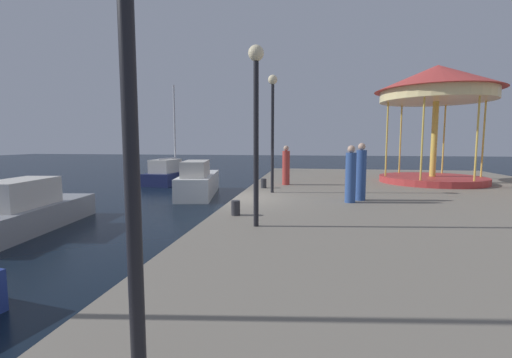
{
  "coord_description": "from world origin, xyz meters",
  "views": [
    {
      "loc": [
        2.64,
        -12.17,
        2.78
      ],
      "look_at": [
        0.24,
        3.31,
        1.11
      ],
      "focal_mm": 24.68,
      "sensor_mm": 36.0,
      "label": 1
    }
  ],
  "objects_px": {
    "bollard_center": "(236,208)",
    "motorboat_white": "(198,182)",
    "person_mid_promenade": "(286,166)",
    "person_far_corner": "(351,176)",
    "lamp_post_mid_promenade": "(256,104)",
    "person_by_the_water": "(361,173)",
    "bollard_north": "(264,183)",
    "carousel": "(437,95)",
    "sailboat_navy": "(171,174)",
    "lamp_post_far_end": "(273,113)",
    "motorboat_grey": "(24,212)"
  },
  "relations": [
    {
      "from": "motorboat_white",
      "to": "bollard_center",
      "type": "height_order",
      "value": "motorboat_white"
    },
    {
      "from": "bollard_north",
      "to": "motorboat_grey",
      "type": "bearing_deg",
      "value": -142.17
    },
    {
      "from": "lamp_post_mid_promenade",
      "to": "lamp_post_far_end",
      "type": "height_order",
      "value": "lamp_post_far_end"
    },
    {
      "from": "motorboat_grey",
      "to": "lamp_post_mid_promenade",
      "type": "height_order",
      "value": "lamp_post_mid_promenade"
    },
    {
      "from": "bollard_north",
      "to": "person_mid_promenade",
      "type": "distance_m",
      "value": 1.68
    },
    {
      "from": "motorboat_grey",
      "to": "person_far_corner",
      "type": "relative_size",
      "value": 3.01
    },
    {
      "from": "carousel",
      "to": "lamp_post_mid_promenade",
      "type": "relative_size",
      "value": 1.37
    },
    {
      "from": "bollard_center",
      "to": "person_mid_promenade",
      "type": "distance_m",
      "value": 7.06
    },
    {
      "from": "person_far_corner",
      "to": "lamp_post_mid_promenade",
      "type": "bearing_deg",
      "value": -124.61
    },
    {
      "from": "motorboat_grey",
      "to": "lamp_post_mid_promenade",
      "type": "bearing_deg",
      "value": -11.37
    },
    {
      "from": "carousel",
      "to": "person_by_the_water",
      "type": "xyz_separation_m",
      "value": [
        -4.17,
        -5.89,
        -3.27
      ]
    },
    {
      "from": "bollard_center",
      "to": "motorboat_white",
      "type": "bearing_deg",
      "value": 114.33
    },
    {
      "from": "carousel",
      "to": "sailboat_navy",
      "type": "bearing_deg",
      "value": 164.04
    },
    {
      "from": "lamp_post_mid_promenade",
      "to": "bollard_center",
      "type": "relative_size",
      "value": 10.32
    },
    {
      "from": "sailboat_navy",
      "to": "motorboat_white",
      "type": "bearing_deg",
      "value": -54.7
    },
    {
      "from": "carousel",
      "to": "bollard_north",
      "type": "xyz_separation_m",
      "value": [
        -7.82,
        -3.23,
        -3.98
      ]
    },
    {
      "from": "motorboat_grey",
      "to": "sailboat_navy",
      "type": "distance_m",
      "value": 12.87
    },
    {
      "from": "bollard_north",
      "to": "person_by_the_water",
      "type": "height_order",
      "value": "person_by_the_water"
    },
    {
      "from": "bollard_north",
      "to": "bollard_center",
      "type": "bearing_deg",
      "value": -90.07
    },
    {
      "from": "lamp_post_mid_promenade",
      "to": "person_far_corner",
      "type": "relative_size",
      "value": 2.22
    },
    {
      "from": "motorboat_grey",
      "to": "lamp_post_far_end",
      "type": "distance_m",
      "value": 8.99
    },
    {
      "from": "person_mid_promenade",
      "to": "sailboat_navy",
      "type": "bearing_deg",
      "value": 142.39
    },
    {
      "from": "motorboat_white",
      "to": "motorboat_grey",
      "type": "bearing_deg",
      "value": -111.35
    },
    {
      "from": "bollard_north",
      "to": "sailboat_navy",
      "type": "bearing_deg",
      "value": 133.9
    },
    {
      "from": "sailboat_navy",
      "to": "lamp_post_mid_promenade",
      "type": "bearing_deg",
      "value": -60.94
    },
    {
      "from": "lamp_post_far_end",
      "to": "person_by_the_water",
      "type": "height_order",
      "value": "lamp_post_far_end"
    },
    {
      "from": "lamp_post_mid_promenade",
      "to": "carousel",
      "type": "bearing_deg",
      "value": 54.8
    },
    {
      "from": "lamp_post_far_end",
      "to": "bollard_north",
      "type": "bearing_deg",
      "value": 111.54
    },
    {
      "from": "motorboat_white",
      "to": "person_by_the_water",
      "type": "distance_m",
      "value": 9.13
    },
    {
      "from": "motorboat_white",
      "to": "person_far_corner",
      "type": "bearing_deg",
      "value": -39.26
    },
    {
      "from": "person_by_the_water",
      "to": "sailboat_navy",
      "type": "bearing_deg",
      "value": 136.95
    },
    {
      "from": "sailboat_navy",
      "to": "lamp_post_far_end",
      "type": "bearing_deg",
      "value": -48.66
    },
    {
      "from": "sailboat_navy",
      "to": "lamp_post_far_end",
      "type": "relative_size",
      "value": 1.46
    },
    {
      "from": "bollard_north",
      "to": "person_by_the_water",
      "type": "xyz_separation_m",
      "value": [
        3.66,
        -2.65,
        0.71
      ]
    },
    {
      "from": "person_mid_promenade",
      "to": "person_far_corner",
      "type": "distance_m",
      "value": 5.04
    },
    {
      "from": "motorboat_grey",
      "to": "sailboat_navy",
      "type": "relative_size",
      "value": 0.85
    },
    {
      "from": "bollard_center",
      "to": "person_by_the_water",
      "type": "distance_m",
      "value": 4.81
    },
    {
      "from": "lamp_post_far_end",
      "to": "person_far_corner",
      "type": "relative_size",
      "value": 2.41
    },
    {
      "from": "motorboat_grey",
      "to": "person_mid_promenade",
      "type": "relative_size",
      "value": 3.11
    },
    {
      "from": "sailboat_navy",
      "to": "motorboat_grey",
      "type": "bearing_deg",
      "value": -88.09
    },
    {
      "from": "person_mid_promenade",
      "to": "bollard_center",
      "type": "bearing_deg",
      "value": -97.12
    },
    {
      "from": "bollard_north",
      "to": "bollard_center",
      "type": "relative_size",
      "value": 1.0
    },
    {
      "from": "lamp_post_mid_promenade",
      "to": "person_by_the_water",
      "type": "relative_size",
      "value": 2.13
    },
    {
      "from": "carousel",
      "to": "person_far_corner",
      "type": "distance_m",
      "value": 8.51
    },
    {
      "from": "bollard_center",
      "to": "person_far_corner",
      "type": "xyz_separation_m",
      "value": [
        3.27,
        2.54,
        0.67
      ]
    },
    {
      "from": "motorboat_grey",
      "to": "bollard_center",
      "type": "xyz_separation_m",
      "value": [
        6.83,
        -0.38,
        0.4
      ]
    },
    {
      "from": "bollard_north",
      "to": "person_mid_promenade",
      "type": "bearing_deg",
      "value": 56.11
    },
    {
      "from": "motorboat_white",
      "to": "person_far_corner",
      "type": "distance_m",
      "value": 9.11
    },
    {
      "from": "motorboat_white",
      "to": "sailboat_navy",
      "type": "bearing_deg",
      "value": 125.3
    },
    {
      "from": "motorboat_white",
      "to": "person_by_the_water",
      "type": "relative_size",
      "value": 3.01
    }
  ]
}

